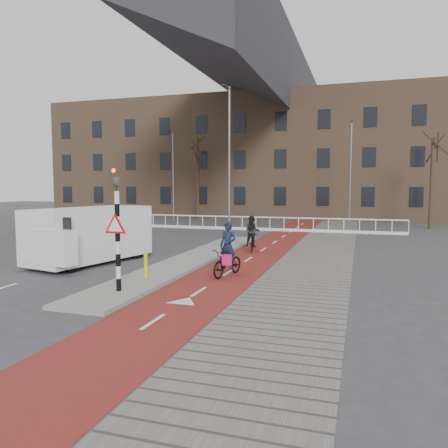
% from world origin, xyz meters
% --- Properties ---
extents(ground, '(120.00, 120.00, 0.00)m').
position_xyz_m(ground, '(0.00, 0.00, 0.00)').
color(ground, '#38383A').
rests_on(ground, ground).
extents(bike_lane, '(2.50, 60.00, 0.01)m').
position_xyz_m(bike_lane, '(1.50, 10.00, 0.01)').
color(bike_lane, maroon).
rests_on(bike_lane, ground).
extents(sidewalk, '(3.00, 60.00, 0.01)m').
position_xyz_m(sidewalk, '(4.30, 10.00, 0.01)').
color(sidewalk, slate).
rests_on(sidewalk, ground).
extents(curb_island, '(1.80, 16.00, 0.12)m').
position_xyz_m(curb_island, '(-0.70, 4.00, 0.06)').
color(curb_island, gray).
rests_on(curb_island, ground).
extents(traffic_signal, '(0.80, 0.80, 3.68)m').
position_xyz_m(traffic_signal, '(-0.60, -2.02, 1.99)').
color(traffic_signal, black).
rests_on(traffic_signal, curb_island).
extents(bollard, '(0.12, 0.12, 0.83)m').
position_xyz_m(bollard, '(-0.72, -0.09, 0.53)').
color(bollard, yellow).
rests_on(bollard, curb_island).
extents(cyclist_near, '(1.03, 1.91, 1.89)m').
position_xyz_m(cyclist_near, '(1.67, 1.42, 0.64)').
color(cyclist_near, black).
rests_on(cyclist_near, bike_lane).
extents(cyclist_far, '(0.82, 1.62, 1.71)m').
position_xyz_m(cyclist_far, '(1.14, 7.16, 0.72)').
color(cyclist_far, black).
rests_on(cyclist_far, bike_lane).
extents(van, '(3.17, 5.58, 2.26)m').
position_xyz_m(van, '(-4.48, 2.32, 1.19)').
color(van, white).
rests_on(van, ground).
extents(railing, '(28.00, 0.10, 0.99)m').
position_xyz_m(railing, '(-5.00, 17.00, 0.31)').
color(railing, silver).
rests_on(railing, ground).
extents(townhouse_row, '(46.00, 10.00, 15.90)m').
position_xyz_m(townhouse_row, '(-3.00, 32.00, 7.81)').
color(townhouse_row, '#7F6047').
rests_on(townhouse_row, ground).
extents(tree_mid, '(0.27, 0.27, 7.55)m').
position_xyz_m(tree_mid, '(-8.48, 25.16, 3.77)').
color(tree_mid, '#322416').
rests_on(tree_mid, ground).
extents(tree_right, '(0.27, 0.27, 6.59)m').
position_xyz_m(tree_right, '(10.95, 22.16, 3.30)').
color(tree_right, '#322416').
rests_on(tree_right, ground).
extents(streetlight_near, '(0.12, 0.12, 8.92)m').
position_xyz_m(streetlight_near, '(-1.46, 11.99, 4.46)').
color(streetlight_near, slate).
rests_on(streetlight_near, ground).
extents(streetlight_left, '(0.12, 0.12, 7.98)m').
position_xyz_m(streetlight_left, '(-10.09, 23.23, 3.99)').
color(streetlight_left, slate).
rests_on(streetlight_left, ground).
extents(streetlight_right, '(0.12, 0.12, 8.10)m').
position_xyz_m(streetlight_right, '(5.21, 22.52, 4.05)').
color(streetlight_right, slate).
rests_on(streetlight_right, ground).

